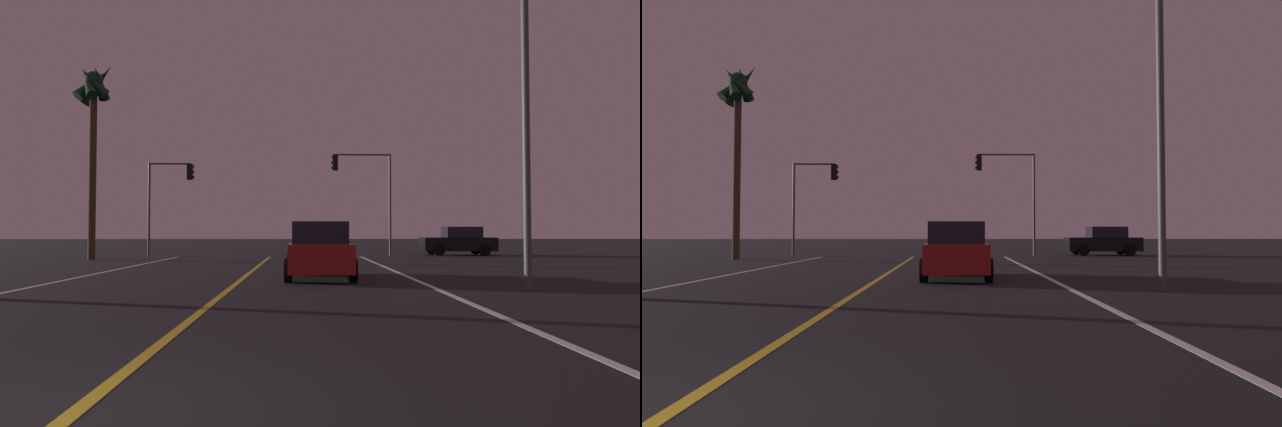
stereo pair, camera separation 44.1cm
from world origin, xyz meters
The scene contains 9 objects.
lane_edge_right centered at (5.09, 10.21, 0.00)m, with size 0.16×32.42×0.01m, color silver.
lane_edge_left centered at (-5.09, 10.21, 0.00)m, with size 0.16×32.42×0.01m, color silver.
lane_center_divider centered at (0.00, 10.21, 0.00)m, with size 0.16×32.42×0.01m, color gold.
car_crossing_side centered at (11.16, 28.26, 0.82)m, with size 4.30×2.02×1.70m.
car_lead_same_lane centered at (2.30, 12.53, 0.82)m, with size 2.02×4.30×1.70m.
traffic_light_near_right centered at (5.25, 26.92, 4.35)m, with size 3.46×0.36×5.86m.
traffic_light_near_left centered at (-5.62, 26.92, 3.91)m, with size 2.60×0.36×5.30m.
street_lamp_right_near centered at (6.57, 9.02, 5.37)m, with size 2.73×0.44×8.45m.
palm_tree_left_mid centered at (-8.72, 23.60, 7.89)m, with size 2.15×2.13×9.98m.
Camera 1 is at (1.77, -3.76, 1.41)m, focal length 30.34 mm.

